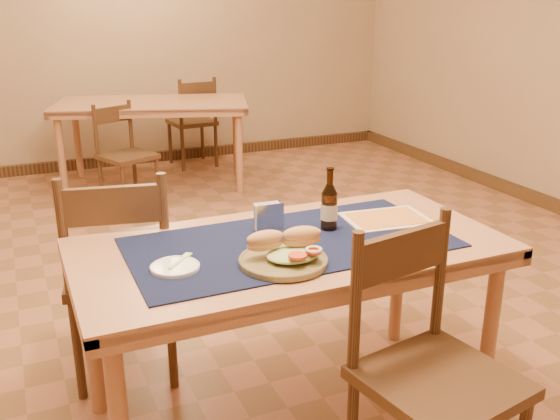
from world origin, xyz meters
name	(u,v)px	position (x,y,z in m)	size (l,w,h in m)	color
room	(218,49)	(0.00, 0.00, 1.40)	(6.04, 7.04, 2.84)	#9A6043
main_table	(291,263)	(0.00, -0.80, 0.67)	(1.60, 0.80, 0.75)	#A16E4C
placemat	(291,242)	(0.00, -0.80, 0.75)	(1.20, 0.60, 0.01)	#0E1736
baseboard	(226,314)	(0.00, 0.00, 0.05)	(6.00, 7.00, 0.10)	#4B321B
back_table	(152,111)	(0.25, 2.66, 0.67)	(1.80, 1.27, 0.75)	#A16E4C
chair_main_far	(121,271)	(-0.55, -0.26, 0.51)	(0.53, 0.53, 0.98)	#4B321B
chair_main_near	(430,369)	(0.22, -1.39, 0.50)	(0.52, 0.52, 0.96)	#4B321B
chair_back_near	(125,153)	(-0.10, 2.20, 0.43)	(0.50, 0.50, 0.82)	#4B321B
chair_back_far	(193,120)	(0.75, 3.14, 0.46)	(0.45, 0.45, 0.89)	#4B321B
sandwich_plate	(286,254)	(-0.10, -0.97, 0.79)	(0.31, 0.31, 0.12)	olive
side_plate	(175,267)	(-0.46, -0.86, 0.76)	(0.17, 0.17, 0.01)	white
fork	(181,259)	(-0.43, -0.83, 0.77)	(0.11, 0.12, 0.00)	#9EE980
beer_bottle	(329,207)	(0.19, -0.74, 0.85)	(0.07, 0.07, 0.25)	#40220B
napkin_holder	(269,217)	(-0.02, -0.64, 0.81)	(0.12, 0.05, 0.11)	silver
menu_card	(386,218)	(0.46, -0.73, 0.76)	(0.36, 0.29, 0.01)	beige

